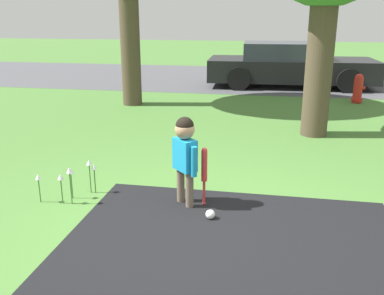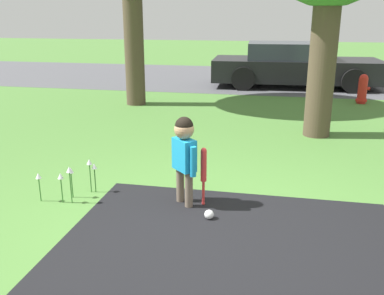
# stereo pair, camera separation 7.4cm
# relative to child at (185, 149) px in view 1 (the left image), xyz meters

# --- Properties ---
(ground_plane) EXTENTS (60.00, 60.00, 0.00)m
(ground_plane) POSITION_rel_child_xyz_m (0.37, -0.60, -0.62)
(ground_plane) COLOR #477533
(street_strip) EXTENTS (40.00, 6.00, 0.01)m
(street_strip) POSITION_rel_child_xyz_m (0.37, 9.60, -0.62)
(street_strip) COLOR #4C4C51
(street_strip) RESTS_ON ground
(child) EXTENTS (0.30, 0.29, 0.96)m
(child) POSITION_rel_child_xyz_m (0.00, 0.00, 0.00)
(child) COLOR #6B5B4C
(child) RESTS_ON ground
(baseball_bat) EXTENTS (0.06, 0.06, 0.64)m
(baseball_bat) POSITION_rel_child_xyz_m (0.20, 0.02, -0.21)
(baseball_bat) COLOR red
(baseball_bat) RESTS_ON ground
(sports_ball) EXTENTS (0.10, 0.10, 0.10)m
(sports_ball) POSITION_rel_child_xyz_m (0.32, -0.30, -0.57)
(sports_ball) COLOR white
(sports_ball) RESTS_ON ground
(fire_hydrant) EXTENTS (0.28, 0.25, 0.66)m
(fire_hydrant) POSITION_rel_child_xyz_m (2.78, 6.10, -0.30)
(fire_hydrant) COLOR red
(fire_hydrant) RESTS_ON ground
(parked_car) EXTENTS (4.61, 2.16, 1.20)m
(parked_car) POSITION_rel_child_xyz_m (1.28, 8.25, -0.04)
(parked_car) COLOR black
(parked_car) RESTS_ON ground
(flower_bed) EXTENTS (0.54, 0.41, 0.42)m
(flower_bed) POSITION_rel_child_xyz_m (-1.25, -0.09, -0.32)
(flower_bed) COLOR #38702D
(flower_bed) RESTS_ON ground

